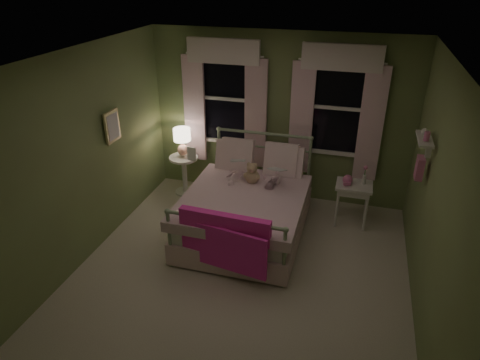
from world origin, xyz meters
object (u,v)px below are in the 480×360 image
(bed, at_px, (247,209))
(teddy_bear, at_px, (252,174))
(child_right, at_px, (274,165))
(nightstand_left, at_px, (184,170))
(table_lamp, at_px, (182,139))
(child_left, at_px, (236,158))
(nightstand_right, at_px, (354,190))

(bed, bearing_deg, teddy_bear, 90.00)
(child_right, bearing_deg, teddy_bear, 34.42)
(bed, bearing_deg, nightstand_left, 146.52)
(table_lamp, bearing_deg, child_left, -23.15)
(child_right, xyz_separation_m, nightstand_left, (-1.57, 0.43, -0.47))
(bed, distance_m, table_lamp, 1.65)
(child_right, relative_size, table_lamp, 1.44)
(child_left, xyz_separation_m, nightstand_left, (-1.01, 0.43, -0.52))
(bed, height_order, child_right, child_right)
(nightstand_left, bearing_deg, child_left, -23.15)
(teddy_bear, bearing_deg, nightstand_right, 14.69)
(child_right, xyz_separation_m, table_lamp, (-1.57, 0.43, 0.06))
(child_right, height_order, teddy_bear, child_right)
(teddy_bear, bearing_deg, child_left, 150.50)
(child_left, xyz_separation_m, teddy_bear, (0.28, -0.16, -0.15))
(table_lamp, bearing_deg, nightstand_left, 0.00)
(table_lamp, relative_size, nightstand_right, 0.70)
(bed, relative_size, child_right, 3.16)
(teddy_bear, xyz_separation_m, nightstand_left, (-1.29, 0.59, -0.37))
(bed, xyz_separation_m, nightstand_right, (1.39, 0.63, 0.17))
(bed, bearing_deg, child_right, 56.40)
(teddy_bear, bearing_deg, bed, -90.00)
(child_left, bearing_deg, child_right, 178.48)
(bed, distance_m, child_right, 0.72)
(bed, bearing_deg, table_lamp, 146.52)
(bed, distance_m, nightstand_right, 1.54)
(bed, distance_m, nightstand_left, 1.55)
(teddy_bear, relative_size, nightstand_left, 0.50)
(bed, distance_m, child_left, 0.75)
(nightstand_right, bearing_deg, nightstand_left, 175.23)
(child_left, distance_m, nightstand_left, 1.21)
(teddy_bear, relative_size, table_lamp, 0.72)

